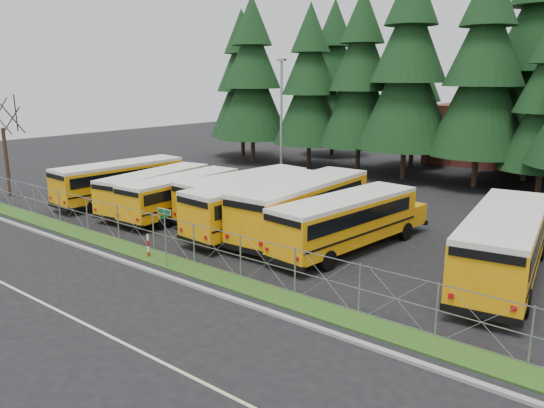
{
  "coord_description": "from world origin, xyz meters",
  "views": [
    {
      "loc": [
        17.04,
        -17.61,
        8.74
      ],
      "look_at": [
        -0.19,
        4.0,
        2.13
      ],
      "focal_mm": 35.0,
      "sensor_mm": 36.0,
      "label": 1
    }
  ],
  "objects_px": {
    "bus_5": "(306,208)",
    "bus_6": "(350,223)",
    "bus_4": "(266,206)",
    "bus_east": "(505,246)",
    "street_sign": "(165,225)",
    "striped_bollard": "(148,246)",
    "bus_1": "(159,191)",
    "light_standard": "(281,120)",
    "bus_3": "(249,196)",
    "bus_2": "(186,196)",
    "bus_0": "(125,182)"
  },
  "relations": [
    {
      "from": "bus_5",
      "to": "striped_bollard",
      "type": "height_order",
      "value": "bus_5"
    },
    {
      "from": "bus_5",
      "to": "striped_bollard",
      "type": "distance_m",
      "value": 9.04
    },
    {
      "from": "bus_4",
      "to": "bus_east",
      "type": "distance_m",
      "value": 12.98
    },
    {
      "from": "bus_5",
      "to": "street_sign",
      "type": "relative_size",
      "value": 4.33
    },
    {
      "from": "bus_3",
      "to": "striped_bollard",
      "type": "bearing_deg",
      "value": -76.32
    },
    {
      "from": "bus_6",
      "to": "striped_bollard",
      "type": "xyz_separation_m",
      "value": [
        -7.18,
        -7.31,
        -0.84
      ]
    },
    {
      "from": "striped_bollard",
      "to": "bus_1",
      "type": "bearing_deg",
      "value": 137.01
    },
    {
      "from": "bus_4",
      "to": "bus_east",
      "type": "bearing_deg",
      "value": 7.12
    },
    {
      "from": "bus_6",
      "to": "street_sign",
      "type": "bearing_deg",
      "value": -119.8
    },
    {
      "from": "bus_5",
      "to": "bus_6",
      "type": "height_order",
      "value": "bus_5"
    },
    {
      "from": "bus_1",
      "to": "bus_2",
      "type": "height_order",
      "value": "bus_2"
    },
    {
      "from": "bus_0",
      "to": "bus_east",
      "type": "height_order",
      "value": "bus_east"
    },
    {
      "from": "bus_1",
      "to": "bus_3",
      "type": "relative_size",
      "value": 0.94
    },
    {
      "from": "bus_6",
      "to": "light_standard",
      "type": "xyz_separation_m",
      "value": [
        -12.27,
        10.1,
        4.06
      ]
    },
    {
      "from": "bus_0",
      "to": "striped_bollard",
      "type": "bearing_deg",
      "value": -28.3
    },
    {
      "from": "bus_0",
      "to": "bus_2",
      "type": "xyz_separation_m",
      "value": [
        6.45,
        -0.06,
        -0.11
      ]
    },
    {
      "from": "bus_4",
      "to": "striped_bollard",
      "type": "relative_size",
      "value": 9.66
    },
    {
      "from": "bus_east",
      "to": "striped_bollard",
      "type": "relative_size",
      "value": 10.08
    },
    {
      "from": "bus_5",
      "to": "bus_3",
      "type": "bearing_deg",
      "value": 167.79
    },
    {
      "from": "bus_2",
      "to": "bus_6",
      "type": "relative_size",
      "value": 0.93
    },
    {
      "from": "bus_0",
      "to": "street_sign",
      "type": "relative_size",
      "value": 3.92
    },
    {
      "from": "bus_east",
      "to": "striped_bollard",
      "type": "xyz_separation_m",
      "value": [
        -14.62,
        -7.8,
        -0.99
      ]
    },
    {
      "from": "bus_5",
      "to": "bus_6",
      "type": "distance_m",
      "value": 3.41
    },
    {
      "from": "bus_0",
      "to": "street_sign",
      "type": "distance_m",
      "value": 14.51
    },
    {
      "from": "bus_4",
      "to": "light_standard",
      "type": "xyz_separation_m",
      "value": [
        -6.75,
        10.2,
        3.98
      ]
    },
    {
      "from": "bus_3",
      "to": "bus_2",
      "type": "bearing_deg",
      "value": -140.28
    },
    {
      "from": "bus_1",
      "to": "bus_east",
      "type": "relative_size",
      "value": 0.84
    },
    {
      "from": "bus_4",
      "to": "light_standard",
      "type": "relative_size",
      "value": 1.14
    },
    {
      "from": "street_sign",
      "to": "striped_bollard",
      "type": "height_order",
      "value": "street_sign"
    },
    {
      "from": "bus_east",
      "to": "light_standard",
      "type": "relative_size",
      "value": 1.19
    },
    {
      "from": "bus_2",
      "to": "striped_bollard",
      "type": "bearing_deg",
      "value": -58.31
    },
    {
      "from": "bus_2",
      "to": "light_standard",
      "type": "bearing_deg",
      "value": 89.96
    },
    {
      "from": "bus_5",
      "to": "light_standard",
      "type": "xyz_separation_m",
      "value": [
        -8.96,
        9.29,
        3.91
      ]
    },
    {
      "from": "bus_0",
      "to": "bus_east",
      "type": "bearing_deg",
      "value": 5.53
    },
    {
      "from": "bus_6",
      "to": "bus_5",
      "type": "bearing_deg",
      "value": 172.73
    },
    {
      "from": "bus_2",
      "to": "street_sign",
      "type": "height_order",
      "value": "street_sign"
    },
    {
      "from": "bus_1",
      "to": "light_standard",
      "type": "distance_m",
      "value": 11.64
    },
    {
      "from": "bus_0",
      "to": "striped_bollard",
      "type": "relative_size",
      "value": 9.18
    },
    {
      "from": "street_sign",
      "to": "light_standard",
      "type": "distance_m",
      "value": 19.21
    },
    {
      "from": "bus_1",
      "to": "street_sign",
      "type": "distance_m",
      "value": 11.32
    },
    {
      "from": "bus_east",
      "to": "street_sign",
      "type": "height_order",
      "value": "bus_east"
    },
    {
      "from": "bus_0",
      "to": "bus_6",
      "type": "height_order",
      "value": "bus_0"
    },
    {
      "from": "bus_1",
      "to": "bus_east",
      "type": "bearing_deg",
      "value": -5.17
    },
    {
      "from": "bus_east",
      "to": "light_standard",
      "type": "height_order",
      "value": "light_standard"
    },
    {
      "from": "bus_6",
      "to": "bus_east",
      "type": "bearing_deg",
      "value": 10.29
    },
    {
      "from": "bus_2",
      "to": "bus_5",
      "type": "xyz_separation_m",
      "value": [
        8.47,
        1.39,
        0.26
      ]
    },
    {
      "from": "bus_0",
      "to": "bus_3",
      "type": "relative_size",
      "value": 1.01
    },
    {
      "from": "bus_east",
      "to": "bus_4",
      "type": "bearing_deg",
      "value": 174.38
    },
    {
      "from": "bus_1",
      "to": "bus_3",
      "type": "distance_m",
      "value": 6.42
    },
    {
      "from": "bus_4",
      "to": "light_standard",
      "type": "bearing_deg",
      "value": 128.01
    }
  ]
}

